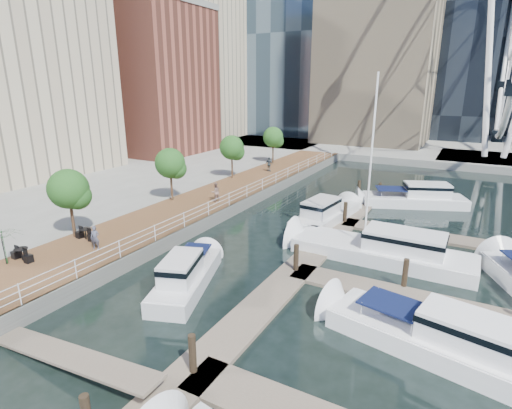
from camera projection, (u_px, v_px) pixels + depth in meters
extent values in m
plane|color=black|center=(168.00, 327.00, 18.52)|extent=(520.00, 520.00, 0.00)
cube|color=brown|center=(201.00, 206.00, 35.10)|extent=(6.00, 60.00, 1.00)
cube|color=#595954|center=(230.00, 211.00, 33.72)|extent=(0.25, 60.00, 1.00)
cube|color=gray|center=(17.00, 174.00, 47.48)|extent=(48.00, 90.00, 1.00)
cube|color=gray|center=(427.00, 125.00, 104.06)|extent=(200.00, 114.00, 1.00)
cube|color=gray|center=(493.00, 161.00, 55.64)|extent=(14.00, 12.00, 1.00)
cube|color=#6D6051|center=(308.00, 259.00, 25.51)|extent=(2.00, 32.00, 0.20)
cube|color=#6D6051|center=(400.00, 296.00, 21.08)|extent=(12.00, 2.00, 0.20)
cube|color=#6D6051|center=(424.00, 235.00, 29.48)|extent=(12.00, 2.00, 0.20)
cube|color=#BCAD8E|center=(15.00, 53.00, 43.49)|extent=(14.00, 16.00, 26.00)
cube|color=brown|center=(158.00, 83.00, 57.65)|extent=(12.00, 14.00, 20.00)
cube|color=#BCAD8E|center=(192.00, 60.00, 72.68)|extent=(14.00, 16.00, 28.00)
cylinder|color=white|center=(489.00, 59.00, 52.87)|extent=(0.80, 0.80, 26.00)
cylinder|color=#3F2B1C|center=(73.00, 219.00, 26.47)|extent=(0.20, 0.20, 2.40)
sphere|color=#265B1E|center=(68.00, 189.00, 25.86)|extent=(2.60, 2.60, 2.60)
cylinder|color=#3F2B1C|center=(172.00, 187.00, 34.87)|extent=(0.20, 0.20, 2.40)
sphere|color=#265B1E|center=(170.00, 163.00, 34.26)|extent=(2.60, 2.60, 2.60)
cylinder|color=#3F2B1C|center=(232.00, 167.00, 43.27)|extent=(0.20, 0.20, 2.40)
sphere|color=#265B1E|center=(232.00, 148.00, 42.66)|extent=(2.60, 2.60, 2.60)
cylinder|color=#3F2B1C|center=(273.00, 153.00, 51.67)|extent=(0.20, 0.20, 2.40)
sphere|color=#265B1E|center=(273.00, 137.00, 51.06)|extent=(2.60, 2.60, 2.60)
imported|color=#494D62|center=(95.00, 238.00, 24.58)|extent=(0.64, 0.57, 1.48)
imported|color=#8B6B60|center=(216.00, 192.00, 34.59)|extent=(0.97, 1.02, 1.66)
imported|color=#363F44|center=(269.00, 164.00, 46.46)|extent=(1.00, 0.44, 1.68)
imported|color=#103A14|center=(3.00, 247.00, 22.39)|extent=(2.47, 2.51, 2.07)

